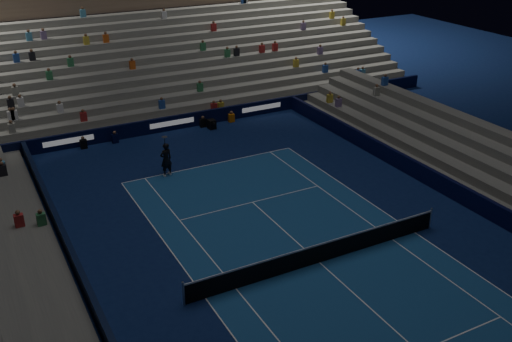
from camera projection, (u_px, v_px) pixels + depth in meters
The scene contains 9 objects.
ground at pixel (319, 263), 26.09m from camera, with size 90.00×90.00×0.00m, color #0B1A47.
court_surface at pixel (319, 262), 26.09m from camera, with size 10.97×23.77×0.01m, color navy.
sponsor_barrier_far at pixel (171, 123), 40.70m from camera, with size 44.00×0.25×1.00m, color black.
sponsor_barrier_east at pixel (479, 204), 29.99m from camera, with size 0.25×37.00×1.00m, color black.
sponsor_barrier_west at pixel (100, 320), 21.77m from camera, with size 0.25×37.00×1.00m, color black.
grandstand_main at pixel (128, 53), 47.01m from camera, with size 44.00×15.20×11.20m.
tennis_net at pixel (320, 253), 25.88m from camera, with size 12.90×0.10×1.10m.
tennis_player at pixel (166, 159), 33.83m from camera, with size 0.73×0.48×2.01m, color black.
broadcast_camera at pixel (212, 124), 40.99m from camera, with size 0.50×0.95×0.64m.
Camera 1 is at (-12.73, -18.07, 14.71)m, focal length 41.40 mm.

